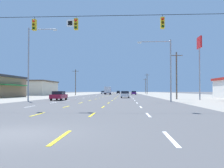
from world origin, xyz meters
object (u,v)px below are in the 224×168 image
(sedan_far_left_far, at_px, (103,92))
(hatchback_center_turn_farther, at_px, (118,92))
(sedan_inner_right_near, at_px, (125,94))
(streetlight_right_row_0, at_px, (167,65))
(sedan_far_left_nearest, at_px, (59,96))
(sedan_far_right_mid, at_px, (134,93))
(box_truck_inner_left_midfar, at_px, (108,90))
(pole_sign_right_row_1, at_px, (199,52))
(streetlight_left_row_0, at_px, (31,59))

(sedan_far_left_far, bearing_deg, hatchback_center_turn_farther, 65.21)
(sedan_inner_right_near, relative_size, streetlight_right_row_0, 0.52)
(sedan_far_left_nearest, height_order, sedan_far_left_far, same)
(sedan_far_left_nearest, distance_m, sedan_inner_right_near, 17.68)
(sedan_far_right_mid, distance_m, box_truck_inner_left_midfar, 13.15)
(sedan_inner_right_near, distance_m, pole_sign_right_row_1, 18.28)
(sedan_far_left_nearest, xyz_separation_m, box_truck_inner_left_midfar, (3.27, 62.60, 1.08))
(box_truck_inner_left_midfar, height_order, hatchback_center_turn_farther, box_truck_inner_left_midfar)
(sedan_inner_right_near, height_order, hatchback_center_turn_farther, hatchback_center_turn_farther)
(sedan_far_right_mid, height_order, streetlight_right_row_0, streetlight_right_row_0)
(sedan_far_right_mid, xyz_separation_m, pole_sign_right_row_1, (9.27, -51.69, 7.31))
(sedan_inner_right_near, distance_m, hatchback_center_turn_farther, 80.35)
(sedan_inner_right_near, bearing_deg, pole_sign_right_row_1, -41.70)
(sedan_far_right_mid, distance_m, sedan_far_left_far, 28.37)
(sedan_far_left_nearest, distance_m, sedan_far_left_far, 79.42)
(hatchback_center_turn_farther, bearing_deg, pole_sign_right_row_1, -79.87)
(sedan_far_left_nearest, relative_size, hatchback_center_turn_farther, 1.15)
(streetlight_left_row_0, bearing_deg, pole_sign_right_row_1, 15.35)
(streetlight_left_row_0, height_order, streetlight_right_row_0, streetlight_left_row_0)
(hatchback_center_turn_farther, bearing_deg, streetlight_right_row_0, -84.38)
(sedan_inner_right_near, bearing_deg, box_truck_inner_left_midfar, 98.53)
(streetlight_left_row_0, distance_m, streetlight_right_row_0, 19.37)
(sedan_far_right_mid, height_order, streetlight_left_row_0, streetlight_left_row_0)
(sedan_far_right_mid, bearing_deg, sedan_inner_right_near, -94.57)
(sedan_inner_right_near, height_order, box_truck_inner_left_midfar, box_truck_inner_left_midfar)
(hatchback_center_turn_farther, xyz_separation_m, streetlight_left_row_0, (-9.64, -98.53, 5.34))
(box_truck_inner_left_midfar, bearing_deg, streetlight_left_row_0, -95.33)
(box_truck_inner_left_midfar, relative_size, streetlight_left_row_0, 0.68)
(sedan_far_left_far, distance_m, pole_sign_right_row_1, 80.16)
(box_truck_inner_left_midfar, distance_m, pole_sign_right_row_1, 63.04)
(sedan_far_right_mid, distance_m, hatchback_center_turn_farther, 40.34)
(sedan_far_right_mid, bearing_deg, box_truck_inner_left_midfar, 143.21)
(hatchback_center_turn_farther, height_order, pole_sign_right_row_1, pole_sign_right_row_1)
(sedan_far_left_far, relative_size, streetlight_left_row_0, 0.42)
(pole_sign_right_row_1, distance_m, streetlight_left_row_0, 27.01)
(pole_sign_right_row_1, height_order, streetlight_right_row_0, pole_sign_right_row_1)
(pole_sign_right_row_1, bearing_deg, streetlight_right_row_0, -132.95)
(hatchback_center_turn_farther, relative_size, streetlight_left_row_0, 0.37)
(streetlight_right_row_0, bearing_deg, hatchback_center_turn_farther, 95.62)
(sedan_far_left_far, distance_m, streetlight_left_row_0, 83.70)
(pole_sign_right_row_1, bearing_deg, hatchback_center_turn_farther, 100.13)
(box_truck_inner_left_midfar, bearing_deg, sedan_far_right_mid, -36.79)
(box_truck_inner_left_midfar, xyz_separation_m, pole_sign_right_row_1, (19.76, -59.53, 6.23))
(pole_sign_right_row_1, relative_size, streetlight_left_row_0, 0.99)
(pole_sign_right_row_1, bearing_deg, sedan_inner_right_near, 138.30)
(box_truck_inner_left_midfar, distance_m, streetlight_left_row_0, 67.09)
(sedan_far_right_mid, bearing_deg, streetlight_left_row_0, -105.86)
(sedan_far_right_mid, xyz_separation_m, streetlight_left_row_0, (-16.71, -58.82, 5.37))
(sedan_far_left_nearest, relative_size, streetlight_right_row_0, 0.52)
(sedan_far_left_far, bearing_deg, sedan_far_left_nearest, -89.82)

